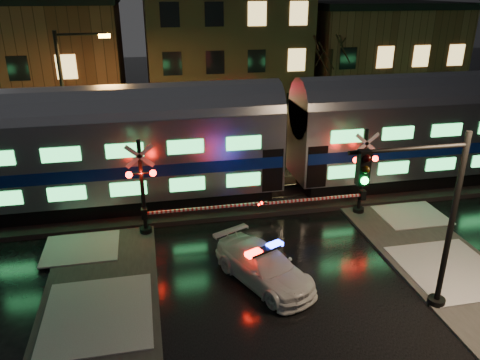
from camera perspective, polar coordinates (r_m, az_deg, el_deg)
The scene contains 11 objects.
ground at distance 19.65m, azimuth 3.18°, elevation -8.56°, with size 120.00×120.00×0.00m, color black.
ballast at distance 23.90m, azimuth 0.17°, elevation -2.25°, with size 90.00×4.20×0.24m, color black.
building_left at distance 39.59m, azimuth -24.58°, elevation 12.37°, with size 14.00×10.00×9.00m, color brown.
building_mid at distance 39.52m, azimuth -2.25°, elevation 16.13°, with size 12.00×11.00×11.50m, color brown.
building_right at distance 43.30m, azimuth 15.66°, elevation 13.90°, with size 12.00×10.00×8.50m, color brown.
train at distance 23.27m, azimuth 5.72°, elevation 5.55°, with size 51.00×3.12×5.92m.
police_car at distance 17.42m, azimuth 2.93°, elevation -10.45°, with size 3.54×4.84×1.46m.
crossing_signal_right at distance 22.37m, azimuth 13.88°, elevation -0.18°, with size 5.97×0.66×4.22m.
crossing_signal_left at distance 20.33m, azimuth -10.74°, elevation -2.07°, with size 6.15×0.67×4.35m.
traffic_light at distance 15.70m, azimuth 21.61°, elevation -4.95°, with size 4.02×0.71×6.22m.
streetlight at distance 26.10m, azimuth -20.01°, elevation 9.17°, with size 2.73×0.29×8.16m.
Camera 1 is at (-4.44, -16.24, 10.13)m, focal length 35.00 mm.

